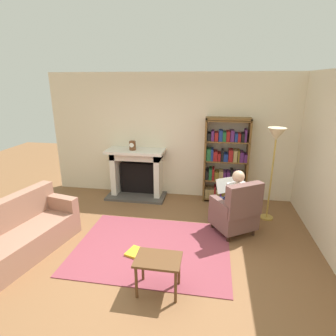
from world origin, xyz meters
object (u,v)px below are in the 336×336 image
Objects in this scene: bookshelf at (225,162)px; seated_reader at (233,198)px; side_table at (158,264)px; floor_lamp at (276,143)px; mantel_clock at (132,146)px; armchair_reading at (236,211)px; sofa_floral at (21,234)px; fireplace at (137,171)px.

bookshelf is 1.59× the size of seated_reader.
bookshelf is 3.08m from side_table.
side_table is 0.32× the size of floor_lamp.
mantel_clock is 2.87m from floor_lamp.
bookshelf is at bearing -116.11° from armchair_reading.
floor_lamp is (3.88, 1.77, 1.16)m from sofa_floral.
armchair_reading is 0.56× the size of floor_lamp.
bookshelf reaches higher than floor_lamp.
seated_reader is at bearing -31.31° from fireplace.
seated_reader is (-0.06, 0.10, 0.20)m from armchair_reading.
sofa_floral is at bearing -12.18° from seated_reader.
seated_reader is at bearing 59.56° from side_table.
seated_reader reaches higher than sofa_floral.
sofa_floral is at bearing 168.60° from side_table.
floor_lamp reaches higher than side_table.
mantel_clock is 0.20× the size of armchair_reading.
fireplace is at bearing -65.41° from armchair_reading.
mantel_clock is 0.11× the size of bookshelf.
bookshelf is 3.23× the size of side_table.
side_table is 2.98m from floor_lamp.
bookshelf is at bearing 1.09° from fireplace.
bookshelf reaches higher than armchair_reading.
side_table is (-1.03, -1.55, -0.03)m from armchair_reading.
fireplace is at bearing 61.85° from mantel_clock.
bookshelf is at bearing -118.43° from seated_reader.
seated_reader is 0.65× the size of floor_lamp.
floor_lamp is (2.80, -0.57, 0.29)m from mantel_clock.
seated_reader is at bearing -28.62° from mantel_clock.
fireplace is at bearing -178.91° from bookshelf.
mantel_clock is 0.11× the size of floor_lamp.
seated_reader is at bearing -141.09° from floor_lamp.
side_table is at bearing -106.53° from bookshelf.
sofa_floral is (-1.08, -2.34, -0.87)m from mantel_clock.
fireplace is 0.75× the size of floor_lamp.
armchair_reading is 1.86m from side_table.
sofa_floral reaches higher than side_table.
side_table is (1.07, -2.88, -0.18)m from fireplace.
bookshelf is 1.30m from seated_reader.
fireplace is 0.72× the size of sofa_floral.
side_table is (-0.97, -1.65, -0.22)m from seated_reader.
sofa_floral is at bearing -141.12° from bookshelf.
floor_lamp reaches higher than sofa_floral.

